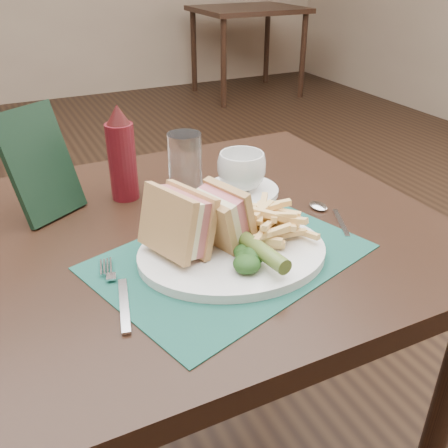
% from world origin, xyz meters
% --- Properties ---
extents(floor, '(7.00, 7.00, 0.00)m').
position_xyz_m(floor, '(0.00, 0.00, 0.00)').
color(floor, black).
rests_on(floor, ground).
extents(wall_back, '(6.00, 0.00, 6.00)m').
position_xyz_m(wall_back, '(0.00, 3.50, 0.00)').
color(wall_back, gray).
rests_on(wall_back, ground).
extents(table_main, '(0.90, 0.75, 0.75)m').
position_xyz_m(table_main, '(0.00, -0.50, 0.38)').
color(table_main, black).
rests_on(table_main, ground).
extents(table_bg_right, '(0.90, 0.75, 0.75)m').
position_xyz_m(table_bg_right, '(1.97, 2.90, 0.38)').
color(table_bg_right, black).
rests_on(table_bg_right, ground).
extents(placemat, '(0.48, 0.40, 0.00)m').
position_xyz_m(placemat, '(0.03, -0.62, 0.75)').
color(placemat, '#174A3F').
rests_on(placemat, table_main).
extents(plate, '(0.34, 0.30, 0.01)m').
position_xyz_m(plate, '(0.03, -0.63, 0.76)').
color(plate, white).
rests_on(plate, placemat).
extents(sandwich_half_a, '(0.11, 0.13, 0.11)m').
position_xyz_m(sandwich_half_a, '(-0.07, -0.61, 0.82)').
color(sandwich_half_a, tan).
rests_on(sandwich_half_a, plate).
extents(sandwich_half_b, '(0.10, 0.11, 0.10)m').
position_xyz_m(sandwich_half_b, '(0.00, -0.61, 0.82)').
color(sandwich_half_b, tan).
rests_on(sandwich_half_b, plate).
extents(kale_garnish, '(0.11, 0.08, 0.03)m').
position_xyz_m(kale_garnish, '(0.03, -0.68, 0.78)').
color(kale_garnish, '#183914').
rests_on(kale_garnish, plate).
extents(pickle_spear, '(0.04, 0.12, 0.03)m').
position_xyz_m(pickle_spear, '(0.05, -0.68, 0.79)').
color(pickle_spear, '#4D6727').
rests_on(pickle_spear, plate).
extents(fries_pile, '(0.18, 0.20, 0.06)m').
position_xyz_m(fries_pile, '(0.11, -0.62, 0.80)').
color(fries_pile, '#FBCF7D').
rests_on(fries_pile, plate).
extents(fork, '(0.07, 0.17, 0.01)m').
position_xyz_m(fork, '(-0.16, -0.64, 0.76)').
color(fork, silver).
rests_on(fork, placemat).
extents(spoon, '(0.09, 0.15, 0.01)m').
position_xyz_m(spoon, '(0.26, -0.59, 0.76)').
color(spoon, silver).
rests_on(spoon, table_main).
extents(saucer, '(0.16, 0.16, 0.01)m').
position_xyz_m(saucer, '(0.16, -0.42, 0.76)').
color(saucer, white).
rests_on(saucer, table_main).
extents(coffee_cup, '(0.13, 0.13, 0.08)m').
position_xyz_m(coffee_cup, '(0.16, -0.42, 0.80)').
color(coffee_cup, white).
rests_on(coffee_cup, saucer).
extents(drinking_glass, '(0.07, 0.07, 0.13)m').
position_xyz_m(drinking_glass, '(0.05, -0.39, 0.81)').
color(drinking_glass, white).
rests_on(drinking_glass, table_main).
extents(ketchup_bottle, '(0.06, 0.06, 0.19)m').
position_xyz_m(ketchup_bottle, '(-0.06, -0.34, 0.84)').
color(ketchup_bottle, '#520E15').
rests_on(ketchup_bottle, table_main).
extents(check_presenter, '(0.14, 0.13, 0.20)m').
position_xyz_m(check_presenter, '(-0.21, -0.34, 0.85)').
color(check_presenter, black).
rests_on(check_presenter, table_main).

